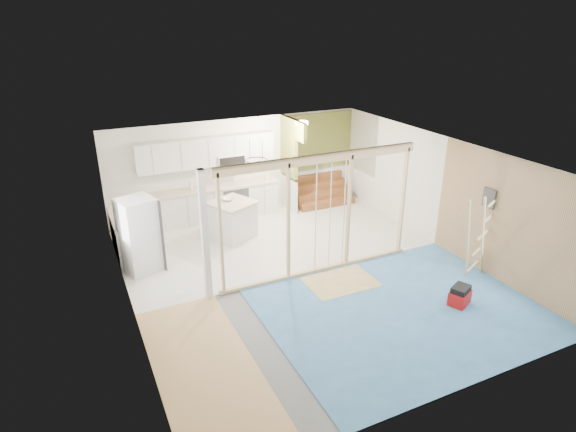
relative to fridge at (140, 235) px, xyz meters
name	(u,v)px	position (x,y,z in m)	size (l,w,h in m)	color
room	(306,218)	(3.04, -1.69, 0.49)	(7.01, 8.01, 2.61)	slate
floor_overlays	(307,272)	(3.12, -1.63, -0.80)	(7.00, 8.00, 0.03)	silver
stud_frame	(294,206)	(2.77, -1.69, 0.79)	(4.66, 0.14, 2.60)	tan
base_cabinets	(188,212)	(1.43, 1.67, -0.35)	(4.45, 2.24, 0.93)	silver
upper_cabinets	(209,153)	(2.20, 2.12, 1.01)	(3.60, 0.41, 0.85)	silver
green_partition	(311,173)	(5.09, 1.97, 0.13)	(2.25, 1.51, 2.60)	olive
pot_rack	(256,163)	(2.74, 0.20, 1.18)	(0.52, 0.52, 0.72)	black
sheathing_panel	(512,224)	(6.52, -3.69, 0.49)	(0.02, 4.00, 2.60)	tan
electrical_panel	(489,198)	(6.47, -3.09, 0.84)	(0.04, 0.30, 0.40)	#3D3D42
ceiling_light	(302,123)	(4.44, 1.31, 1.73)	(0.32, 0.32, 0.08)	#FFEABF
fridge	(140,235)	(0.00, 0.00, 0.00)	(0.88, 0.85, 1.63)	silver
island	(233,220)	(2.29, 0.72, -0.35)	(1.27, 1.27, 0.94)	silver
bowl	(228,199)	(2.25, 0.86, 0.16)	(0.27, 0.27, 0.07)	white
soap_bottle_a	(191,185)	(1.64, 2.03, 0.25)	(0.10, 0.11, 0.27)	#B5BACA
soap_bottle_b	(267,176)	(3.74, 1.97, 0.22)	(0.10, 0.10, 0.21)	silver
toolbox	(460,296)	(5.14, -3.95, -0.63)	(0.50, 0.45, 0.39)	#AB100F
ladder	(477,237)	(6.13, -3.26, 0.11)	(0.96, 0.17, 1.80)	tan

